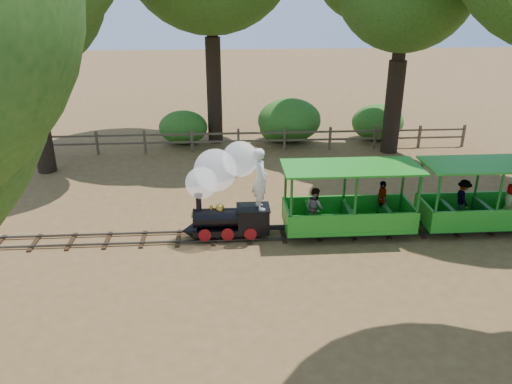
{
  "coord_description": "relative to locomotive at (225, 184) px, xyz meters",
  "views": [
    {
      "loc": [
        -1.65,
        -12.72,
        6.71
      ],
      "look_at": [
        -0.75,
        0.5,
        1.18
      ],
      "focal_mm": 35.0,
      "sensor_mm": 36.0,
      "label": 1
    }
  ],
  "objects": [
    {
      "name": "shrub_east",
      "position": [
        7.11,
        9.24,
        -0.8
      ],
      "size": [
        2.4,
        1.85,
        1.66
      ],
      "primitive_type": "ellipsoid",
      "color": "#2D6B1E",
      "rests_on": "ground"
    },
    {
      "name": "locomotive",
      "position": [
        0.0,
        0.0,
        0.0
      ],
      "size": [
        2.49,
        1.17,
        2.86
      ],
      "color": "black",
      "rests_on": "ground"
    },
    {
      "name": "carriage_front",
      "position": [
        3.46,
        -0.05,
        -0.83
      ],
      "size": [
        3.82,
        1.56,
        1.98
      ],
      "color": "#239620",
      "rests_on": "track"
    },
    {
      "name": "ground",
      "position": [
        1.63,
        -0.06,
        -1.63
      ],
      "size": [
        90.0,
        90.0,
        0.0
      ],
      "primitive_type": "plane",
      "color": "olive",
      "rests_on": "ground"
    },
    {
      "name": "track",
      "position": [
        1.63,
        -0.06,
        -1.56
      ],
      "size": [
        22.0,
        1.0,
        0.1
      ],
      "color": "#3F3D3A",
      "rests_on": "ground"
    },
    {
      "name": "shrub_mid_w",
      "position": [
        3.0,
        9.24,
        -0.63
      ],
      "size": [
        2.88,
        2.22,
        1.99
      ],
      "primitive_type": "ellipsoid",
      "color": "#2D6B1E",
      "rests_on": "ground"
    },
    {
      "name": "fence",
      "position": [
        1.63,
        7.94,
        -1.05
      ],
      "size": [
        18.1,
        0.1,
        1.0
      ],
      "color": "brown",
      "rests_on": "ground"
    },
    {
      "name": "shrub_west",
      "position": [
        -1.81,
        9.24,
        -0.87
      ],
      "size": [
        2.19,
        1.68,
        1.51
      ],
      "primitive_type": "ellipsoid",
      "color": "#2D6B1E",
      "rests_on": "ground"
    },
    {
      "name": "carriage_rear",
      "position": [
        7.48,
        -0.05,
        -0.83
      ],
      "size": [
        3.82,
        1.56,
        1.98
      ],
      "color": "#239620",
      "rests_on": "track"
    },
    {
      "name": "shrub_mid_e",
      "position": [
        2.55,
        9.24,
        -1.0
      ],
      "size": [
        1.82,
        1.4,
        1.26
      ],
      "primitive_type": "ellipsoid",
      "color": "#2D6B1E",
      "rests_on": "ground"
    }
  ]
}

